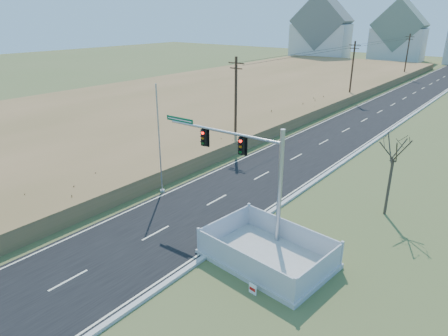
% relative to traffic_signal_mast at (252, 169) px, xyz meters
% --- Properties ---
extents(ground, '(260.00, 260.00, 0.00)m').
position_rel_traffic_signal_mast_xyz_m(ground, '(-4.64, -1.63, -4.34)').
color(ground, '#4D5C2C').
rests_on(ground, ground).
extents(road, '(8.00, 180.00, 0.06)m').
position_rel_traffic_signal_mast_xyz_m(road, '(-4.64, 48.37, -4.31)').
color(road, black).
rests_on(road, ground).
extents(curb, '(0.30, 180.00, 0.18)m').
position_rel_traffic_signal_mast_xyz_m(curb, '(-0.49, 48.37, -4.25)').
color(curb, '#B2AFA8').
rests_on(curb, ground).
extents(reed_marsh, '(38.00, 110.00, 1.30)m').
position_rel_traffic_signal_mast_xyz_m(reed_marsh, '(-28.64, 38.37, -3.69)').
color(reed_marsh, '#9B6E46').
rests_on(reed_marsh, ground).
extents(utility_pole_near, '(1.80, 0.26, 9.00)m').
position_rel_traffic_signal_mast_xyz_m(utility_pole_near, '(-11.14, 13.37, 0.35)').
color(utility_pole_near, '#422D1E').
rests_on(utility_pole_near, ground).
extents(utility_pole_mid, '(1.80, 0.26, 9.00)m').
position_rel_traffic_signal_mast_xyz_m(utility_pole_mid, '(-11.14, 43.37, 0.35)').
color(utility_pole_mid, '#422D1E').
rests_on(utility_pole_mid, ground).
extents(utility_pole_far, '(1.80, 0.26, 9.00)m').
position_rel_traffic_signal_mast_xyz_m(utility_pole_far, '(-11.14, 73.37, 0.35)').
color(utility_pole_far, '#422D1E').
rests_on(utility_pole_far, ground).
extents(condo_nw, '(17.69, 13.38, 19.05)m').
position_rel_traffic_signal_mast_xyz_m(condo_nw, '(-42.64, 98.37, 3.37)').
color(condo_nw, silver).
rests_on(condo_nw, ground).
extents(condo_nnw, '(14.93, 11.17, 17.03)m').
position_rel_traffic_signal_mast_xyz_m(condo_nnw, '(-22.64, 106.37, 2.60)').
color(condo_nnw, silver).
rests_on(condo_nnw, ground).
extents(traffic_signal_mast, '(8.84, 0.62, 7.04)m').
position_rel_traffic_signal_mast_xyz_m(traffic_signal_mast, '(0.00, 0.00, 0.00)').
color(traffic_signal_mast, '#9EA0A5').
rests_on(traffic_signal_mast, ground).
extents(fence_enclosure, '(7.19, 5.26, 1.55)m').
position_rel_traffic_signal_mast_xyz_m(fence_enclosure, '(2.36, -1.78, -4.04)').
color(fence_enclosure, '#B7B5AD').
rests_on(fence_enclosure, ground).
extents(open_sign, '(0.45, 0.11, 0.55)m').
position_rel_traffic_signal_mast_xyz_m(open_sign, '(3.32, -4.63, -4.04)').
color(open_sign, white).
rests_on(open_sign, ground).
extents(flagpole, '(0.37, 0.37, 8.25)m').
position_rel_traffic_signal_mast_xyz_m(flagpole, '(-8.94, 1.02, -1.04)').
color(flagpole, '#B7B5AD').
rests_on(flagpole, ground).
extents(bare_tree, '(2.27, 2.27, 6.00)m').
position_rel_traffic_signal_mast_xyz_m(bare_tree, '(5.68, 7.88, 0.50)').
color(bare_tree, '#4C3F33').
rests_on(bare_tree, ground).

